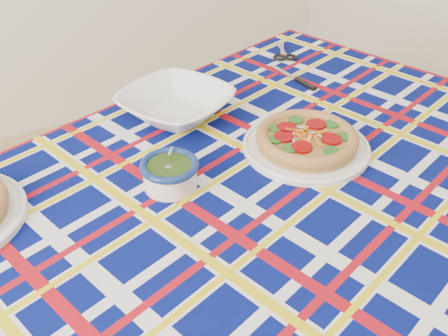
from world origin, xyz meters
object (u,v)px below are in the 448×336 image
serving_bowl (176,104)px  main_focaccia_plate (307,139)px  dining_table (251,205)px  pesto_bowl (170,172)px

serving_bowl → main_focaccia_plate: bearing=-57.3°
dining_table → serving_bowl: (-0.02, 0.32, 0.11)m
dining_table → main_focaccia_plate: main_focaccia_plate is taller
serving_bowl → pesto_bowl: bearing=-118.4°
main_focaccia_plate → serving_bowl: 0.35m
main_focaccia_plate → serving_bowl: size_ratio=1.12×
dining_table → main_focaccia_plate: bearing=-5.4°
pesto_bowl → serving_bowl: size_ratio=0.46×
dining_table → serving_bowl: size_ratio=6.45×
main_focaccia_plate → pesto_bowl: pesto_bowl is taller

